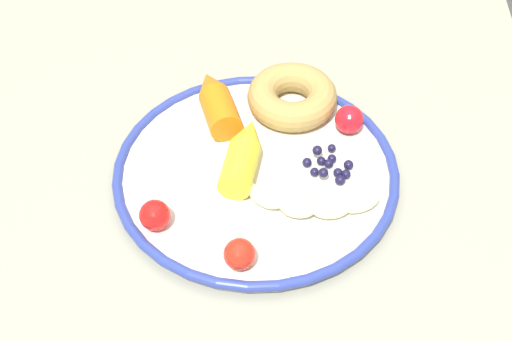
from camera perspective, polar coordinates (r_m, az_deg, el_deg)
dining_table at (r=0.95m, az=-2.19°, el=-1.32°), size 1.15×0.80×0.71m
plate at (r=0.84m, az=0.00°, el=-0.13°), size 0.33×0.33×0.02m
banana at (r=0.79m, az=3.39°, el=-2.37°), size 0.07×0.18×0.03m
carrot_orange at (r=0.90m, az=-3.16°, el=5.51°), size 0.11×0.07×0.04m
carrot_yellow at (r=0.83m, az=-1.00°, el=1.34°), size 0.11×0.05×0.04m
donut at (r=0.90m, az=2.86°, el=5.83°), size 0.16×0.16×0.04m
blueberry_pile at (r=0.84m, az=5.80°, el=0.39°), size 0.06×0.06×0.02m
tomato_near at (r=0.88m, az=7.36°, el=4.01°), size 0.04×0.04×0.04m
tomato_mid at (r=0.78m, az=-7.97°, el=-3.51°), size 0.03×0.03×0.03m
tomato_far at (r=0.74m, az=-1.30°, el=-6.61°), size 0.03×0.03×0.03m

